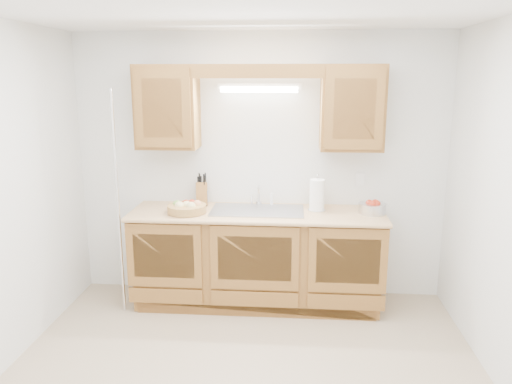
# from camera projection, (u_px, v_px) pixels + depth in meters

# --- Properties ---
(room) EXTENTS (3.52, 3.50, 2.50)m
(room) POSITION_uv_depth(u_px,v_px,m) (244.00, 208.00, 3.30)
(room) COLOR tan
(room) RESTS_ON ground
(base_cabinets) EXTENTS (2.20, 0.60, 0.86)m
(base_cabinets) POSITION_uv_depth(u_px,v_px,m) (257.00, 259.00, 4.65)
(base_cabinets) COLOR olive
(base_cabinets) RESTS_ON ground
(countertop) EXTENTS (2.30, 0.63, 0.04)m
(countertop) POSITION_uv_depth(u_px,v_px,m) (257.00, 214.00, 4.53)
(countertop) COLOR tan
(countertop) RESTS_ON base_cabinets
(upper_cabinet_left) EXTENTS (0.55, 0.33, 0.75)m
(upper_cabinet_left) POSITION_uv_depth(u_px,v_px,m) (167.00, 107.00, 4.53)
(upper_cabinet_left) COLOR olive
(upper_cabinet_left) RESTS_ON room
(upper_cabinet_right) EXTENTS (0.55, 0.33, 0.75)m
(upper_cabinet_right) POSITION_uv_depth(u_px,v_px,m) (352.00, 108.00, 4.40)
(upper_cabinet_right) COLOR olive
(upper_cabinet_right) RESTS_ON room
(valance) EXTENTS (2.20, 0.05, 0.12)m
(valance) POSITION_uv_depth(u_px,v_px,m) (257.00, 71.00, 4.25)
(valance) COLOR olive
(valance) RESTS_ON room
(fluorescent_fixture) EXTENTS (0.76, 0.08, 0.08)m
(fluorescent_fixture) POSITION_uv_depth(u_px,v_px,m) (259.00, 88.00, 4.50)
(fluorescent_fixture) COLOR white
(fluorescent_fixture) RESTS_ON room
(sink) EXTENTS (0.84, 0.46, 0.36)m
(sink) POSITION_uv_depth(u_px,v_px,m) (257.00, 218.00, 4.56)
(sink) COLOR #9E9EA3
(sink) RESTS_ON countertop
(wire_shelf_pole) EXTENTS (0.03, 0.03, 2.00)m
(wire_shelf_pole) POSITION_uv_depth(u_px,v_px,m) (118.00, 205.00, 4.35)
(wire_shelf_pole) COLOR silver
(wire_shelf_pole) RESTS_ON ground
(outlet_plate) EXTENTS (0.08, 0.01, 0.12)m
(outlet_plate) POSITION_uv_depth(u_px,v_px,m) (360.00, 179.00, 4.70)
(outlet_plate) COLOR white
(outlet_plate) RESTS_ON room
(fruit_basket) EXTENTS (0.43, 0.43, 0.11)m
(fruit_basket) POSITION_uv_depth(u_px,v_px,m) (187.00, 207.00, 4.48)
(fruit_basket) COLOR #B08147
(fruit_basket) RESTS_ON countertop
(knife_block) EXTENTS (0.14, 0.19, 0.31)m
(knife_block) POSITION_uv_depth(u_px,v_px,m) (202.00, 193.00, 4.74)
(knife_block) COLOR olive
(knife_block) RESTS_ON countertop
(orange_canister) EXTENTS (0.07, 0.07, 0.20)m
(orange_canister) POSITION_uv_depth(u_px,v_px,m) (316.00, 197.00, 4.65)
(orange_canister) COLOR #F3510D
(orange_canister) RESTS_ON countertop
(soap_bottle) EXTENTS (0.10, 0.10, 0.19)m
(soap_bottle) POSITION_uv_depth(u_px,v_px,m) (202.00, 195.00, 4.74)
(soap_bottle) COLOR blue
(soap_bottle) RESTS_ON countertop
(sponge) EXTENTS (0.12, 0.08, 0.02)m
(sponge) POSITION_uv_depth(u_px,v_px,m) (316.00, 205.00, 4.73)
(sponge) COLOR #CC333F
(sponge) RESTS_ON countertop
(paper_towel) EXTENTS (0.17, 0.17, 0.34)m
(paper_towel) POSITION_uv_depth(u_px,v_px,m) (317.00, 195.00, 4.52)
(paper_towel) COLOR silver
(paper_towel) RESTS_ON countertop
(apple_bowl) EXTENTS (0.31, 0.31, 0.13)m
(apple_bowl) POSITION_uv_depth(u_px,v_px,m) (372.00, 208.00, 4.45)
(apple_bowl) COLOR silver
(apple_bowl) RESTS_ON countertop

